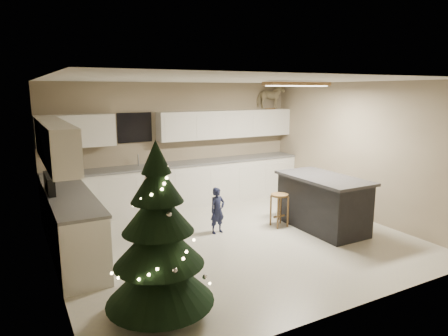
# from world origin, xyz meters

# --- Properties ---
(ground_plane) EXTENTS (5.50, 5.50, 0.00)m
(ground_plane) POSITION_xyz_m (0.00, 0.00, 0.00)
(ground_plane) COLOR beige
(room_shell) EXTENTS (5.52, 5.02, 2.61)m
(room_shell) POSITION_xyz_m (0.02, 0.00, 1.75)
(room_shell) COLOR tan
(room_shell) RESTS_ON ground_plane
(cabinetry) EXTENTS (5.50, 3.20, 2.00)m
(cabinetry) POSITION_xyz_m (-0.91, 1.65, 0.76)
(cabinetry) COLOR silver
(cabinetry) RESTS_ON ground_plane
(island) EXTENTS (0.90, 1.70, 0.95)m
(island) POSITION_xyz_m (1.65, -0.28, 0.48)
(island) COLOR black
(island) RESTS_ON ground_plane
(bar_stool) EXTENTS (0.31, 0.31, 0.60)m
(bar_stool) POSITION_xyz_m (1.05, 0.18, 0.45)
(bar_stool) COLOR olive
(bar_stool) RESTS_ON ground_plane
(christmas_tree) EXTENTS (1.22, 1.18, 1.95)m
(christmas_tree) POSITION_xyz_m (-1.85, -1.60, 0.80)
(christmas_tree) COLOR #3F2816
(christmas_tree) RESTS_ON ground_plane
(toddler) EXTENTS (0.32, 0.24, 0.81)m
(toddler) POSITION_xyz_m (-0.10, 0.41, 0.40)
(toddler) COLOR #111237
(toddler) RESTS_ON ground_plane
(rocking_horse) EXTENTS (0.68, 0.48, 0.55)m
(rocking_horse) POSITION_xyz_m (2.30, 2.33, 2.28)
(rocking_horse) COLOR olive
(rocking_horse) RESTS_ON cabinetry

